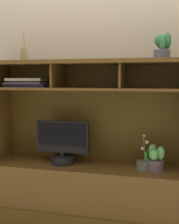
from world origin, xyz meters
The scene contains 8 objects.
back_wall centered at (0.00, 0.24, 1.40)m, with size 6.00×0.02×2.80m, color tan.
media_console centered at (0.00, 0.01, 0.45)m, with size 1.70×0.46×1.42m.
tv_monitor centered at (-0.23, -0.01, 0.73)m, with size 0.44×0.19×0.36m.
potted_orchid centered at (0.44, 0.00, 0.62)m, with size 0.14×0.14×0.27m.
potted_fern centered at (0.52, -0.01, 0.66)m, with size 0.15×0.15×0.20m.
magazine_stack_left centered at (-0.55, 0.02, 1.25)m, with size 0.38×0.24×0.07m.
diffuser_bottle centered at (-0.55, -0.02, 1.48)m, with size 0.05×0.05×0.25m.
potted_succulent centered at (0.55, 0.00, 1.51)m, with size 0.14×0.14×0.20m.
Camera 1 is at (0.57, -2.25, 1.28)m, focal length 46.76 mm.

